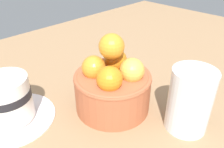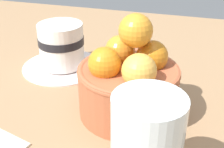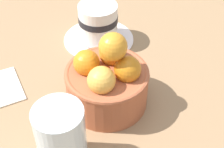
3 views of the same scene
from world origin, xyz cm
name	(u,v)px [view 1 (image 1 of 3)]	position (x,y,z in cm)	size (l,w,h in cm)	color
ground_plane	(113,115)	(0.00, 0.00, -2.34)	(152.74, 101.91, 4.68)	#997551
terracotta_bowl	(113,84)	(-0.04, -0.03, 5.21)	(14.43, 14.43, 14.85)	#AD5938
coffee_cup	(8,101)	(15.54, -10.70, 3.98)	(15.45, 15.45, 8.67)	white
water_glass	(190,100)	(-5.14, 12.94, 5.65)	(7.23, 7.23, 11.29)	silver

